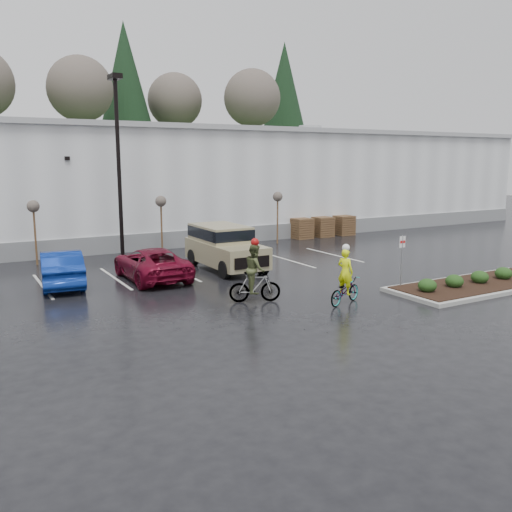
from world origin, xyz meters
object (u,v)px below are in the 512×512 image
sapling_east (278,199)px  cyclist_hivis (345,285)px  cyclist_olive (255,279)px  pallet_stack_c (344,225)px  pallet_stack_b (323,227)px  sapling_mid (161,204)px  fire_lane_sign (402,255)px  lamppost (118,148)px  pallet_stack_a (302,228)px  car_blue (61,268)px  sapling_west (33,210)px  car_red (151,264)px  suv_tan (226,248)px

sapling_east → cyclist_hivis: sapling_east is taller
cyclist_olive → pallet_stack_c: bearing=-26.7°
sapling_east → pallet_stack_c: sapling_east is taller
pallet_stack_b → pallet_stack_c: size_ratio=1.00×
cyclist_hivis → cyclist_olive: size_ratio=0.93×
cyclist_hivis → sapling_east: bearing=-42.1°
sapling_mid → fire_lane_sign: size_ratio=1.45×
sapling_mid → fire_lane_sign: (5.30, -12.80, -1.32)m
lamppost → cyclist_olive: size_ratio=3.91×
pallet_stack_a → cyclist_olive: cyclist_olive is taller
pallet_stack_c → car_blue: size_ratio=0.30×
sapling_west → cyclist_hivis: bearing=-57.2°
car_red → suv_tan: (3.77, 0.31, 0.34)m
pallet_stack_c → car_red: size_ratio=0.27×
lamppost → car_red: 7.03m
fire_lane_sign → suv_tan: (-4.18, 7.17, -0.38)m
sapling_west → sapling_east: size_ratio=1.00×
pallet_stack_b → sapling_mid: bearing=-175.1°
pallet_stack_a → cyclist_hivis: (-7.94, -14.31, 0.01)m
sapling_west → car_blue: (0.23, -5.31, -1.98)m
car_blue → suv_tan: suv_tan is taller
lamppost → pallet_stack_c: lamppost is taller
sapling_west → sapling_east: bearing=0.0°
sapling_east → sapling_mid: bearing=180.0°
car_blue → sapling_mid: bearing=-132.9°
pallet_stack_c → car_blue: (-19.77, -6.31, 0.07)m
pallet_stack_c → sapling_east: bearing=-170.5°
pallet_stack_c → cyclist_olive: (-14.13, -12.50, 0.18)m
sapling_west → cyclist_olive: size_ratio=1.36×
pallet_stack_b → cyclist_olive: bearing=-134.6°
sapling_west → pallet_stack_a: sapling_west is taller
sapling_mid → pallet_stack_a: (10.00, 1.00, -2.05)m
sapling_mid → sapling_east: (7.50, 0.00, 0.00)m
lamppost → pallet_stack_c: 16.89m
fire_lane_sign → car_blue: (-11.57, 7.49, -0.66)m
suv_tan → lamppost: bearing=128.0°
sapling_west → car_red: sapling_west is taller
suv_tan → cyclist_olive: 6.13m
pallet_stack_b → lamppost: bearing=-172.0°
sapling_east → pallet_stack_c: 6.42m
pallet_stack_c → car_blue: bearing=-162.3°
sapling_west → car_red: (3.85, -5.94, -2.04)m
sapling_east → cyclist_hivis: bearing=-112.2°
car_red → pallet_stack_a: bearing=-150.9°
sapling_east → pallet_stack_b: 4.78m
pallet_stack_c → car_blue: car_blue is taller
sapling_west → pallet_stack_a: (16.50, 1.00, -2.05)m
sapling_mid → pallet_stack_c: bearing=4.2°
car_red → suv_tan: size_ratio=0.98×
cyclist_olive → sapling_west: bearing=48.8°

